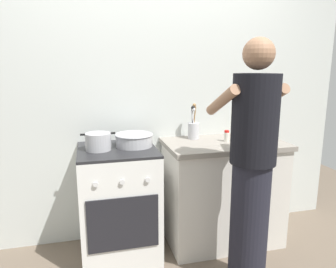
# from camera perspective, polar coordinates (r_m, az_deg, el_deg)

# --- Properties ---
(ground) EXTENTS (6.00, 6.00, 0.00)m
(ground) POSITION_cam_1_polar(r_m,az_deg,el_deg) (2.77, -0.41, -21.28)
(ground) COLOR #6B5B4C
(back_wall) EXTENTS (3.20, 0.10, 2.50)m
(back_wall) POSITION_cam_1_polar(r_m,az_deg,el_deg) (2.86, 1.03, 6.62)
(back_wall) COLOR silver
(back_wall) RESTS_ON ground
(countertop) EXTENTS (1.00, 0.60, 0.90)m
(countertop) POSITION_cam_1_polar(r_m,az_deg,el_deg) (2.85, 9.80, -10.19)
(countertop) COLOR silver
(countertop) RESTS_ON ground
(stove_range) EXTENTS (0.60, 0.62, 0.90)m
(stove_range) POSITION_cam_1_polar(r_m,az_deg,el_deg) (2.63, -8.82, -12.14)
(stove_range) COLOR white
(stove_range) RESTS_ON ground
(pot) EXTENTS (0.26, 0.19, 0.13)m
(pot) POSITION_cam_1_polar(r_m,az_deg,el_deg) (2.45, -12.45, -1.34)
(pot) COLOR #B2B2B7
(pot) RESTS_ON stove_range
(mixing_bowl) EXTENTS (0.31, 0.31, 0.10)m
(mixing_bowl) POSITION_cam_1_polar(r_m,az_deg,el_deg) (2.53, -6.14, -0.97)
(mixing_bowl) COLOR #B7B7BC
(mixing_bowl) RESTS_ON stove_range
(utensil_crock) EXTENTS (0.10, 0.10, 0.31)m
(utensil_crock) POSITION_cam_1_polar(r_m,az_deg,el_deg) (2.77, 4.63, 0.93)
(utensil_crock) COLOR silver
(utensil_crock) RESTS_ON countertop
(spice_bottle) EXTENTS (0.04, 0.04, 0.10)m
(spice_bottle) POSITION_cam_1_polar(r_m,az_deg,el_deg) (2.72, 10.52, -0.35)
(spice_bottle) COLOR silver
(spice_bottle) RESTS_ON countertop
(oil_bottle) EXTENTS (0.06, 0.06, 0.21)m
(oil_bottle) POSITION_cam_1_polar(r_m,az_deg,el_deg) (2.80, 14.48, 0.65)
(oil_bottle) COLOR gold
(oil_bottle) RESTS_ON countertop
(person) EXTENTS (0.41, 0.50, 1.70)m
(person) POSITION_cam_1_polar(r_m,az_deg,el_deg) (2.18, 14.85, -6.02)
(person) COLOR black
(person) RESTS_ON ground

